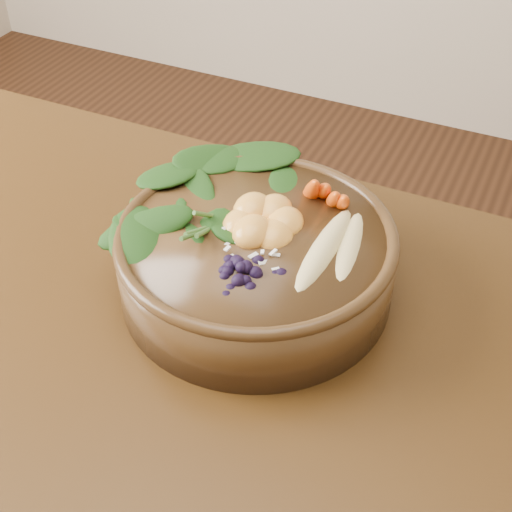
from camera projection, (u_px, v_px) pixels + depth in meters
dining_table at (109, 401)px, 0.87m from camera, size 1.60×0.90×0.75m
stoneware_bowl at (256, 262)px, 0.86m from camera, size 0.37×0.37×0.09m
kale_heap at (233, 176)px, 0.87m from camera, size 0.24×0.22×0.05m
carrot_cluster at (326, 168)px, 0.85m from camera, size 0.08×0.08×0.09m
banana_halves at (338, 236)px, 0.80m from camera, size 0.07×0.19×0.03m
mandarin_cluster at (263, 211)px, 0.83m from camera, size 0.11×0.12×0.04m
blueberry_pile at (240, 256)px, 0.76m from camera, size 0.17×0.13×0.05m
coconut_flakes at (252, 243)px, 0.81m from camera, size 0.11×0.09×0.01m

